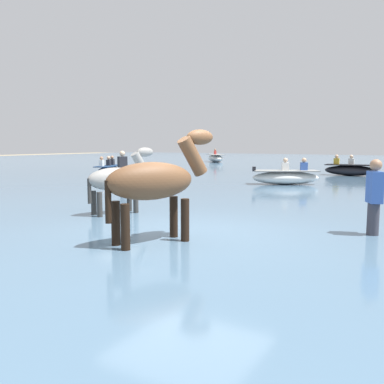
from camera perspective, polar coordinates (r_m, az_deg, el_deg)
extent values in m
plane|color=gray|center=(7.43, -0.28, -8.03)|extent=(120.00, 120.00, 0.00)
cube|color=slate|center=(16.66, 17.80, 0.42)|extent=(90.00, 90.00, 0.32)
ellipsoid|color=gray|center=(9.33, -10.66, 1.81)|extent=(0.87, 1.34, 0.51)
cylinder|color=#31312F|center=(9.75, -8.65, -1.99)|extent=(0.12, 0.12, 0.86)
cylinder|color=#31312F|center=(9.49, -7.77, -2.21)|extent=(0.12, 0.12, 0.86)
cylinder|color=#31312F|center=(9.37, -13.41, -2.45)|extent=(0.12, 0.12, 0.86)
cylinder|color=#31312F|center=(9.09, -12.64, -2.70)|extent=(0.12, 0.12, 0.86)
cylinder|color=gray|center=(9.63, -7.16, 3.91)|extent=(0.36, 0.51, 0.58)
ellipsoid|color=gray|center=(9.68, -6.53, 5.51)|extent=(0.33, 0.47, 0.22)
cylinder|color=#31312F|center=(9.11, -14.01, 0.13)|extent=(0.08, 0.08, 0.54)
ellipsoid|color=brown|center=(6.46, -5.74, 1.52)|extent=(1.11, 1.56, 0.60)
cylinder|color=black|center=(6.99, -2.54, -4.73)|extent=(0.14, 0.14, 1.01)
cylinder|color=black|center=(6.69, -0.97, -5.24)|extent=(0.14, 0.14, 1.01)
cylinder|color=black|center=(6.53, -10.47, -5.65)|extent=(0.14, 0.14, 1.01)
cylinder|color=black|center=(6.21, -9.18, -6.27)|extent=(0.14, 0.14, 1.01)
cylinder|color=brown|center=(6.84, 0.06, 4.98)|extent=(0.45, 0.60, 0.68)
ellipsoid|color=brown|center=(6.92, 1.10, 7.60)|extent=(0.41, 0.55, 0.26)
cylinder|color=black|center=(6.20, -11.52, -1.35)|extent=(0.10, 0.10, 0.64)
ellipsoid|color=silver|center=(35.87, 3.29, 4.68)|extent=(2.93, 3.28, 0.62)
cube|color=gray|center=(35.86, 3.29, 5.20)|extent=(2.81, 3.15, 0.04)
cube|color=red|center=(35.85, 3.22, 5.47)|extent=(0.30, 0.32, 0.30)
sphere|color=#A37556|center=(35.85, 3.22, 5.86)|extent=(0.18, 0.18, 0.18)
ellipsoid|color=#28518E|center=(21.54, -11.40, 2.95)|extent=(1.61, 2.58, 0.42)
cube|color=navy|center=(21.52, -11.42, 3.56)|extent=(1.54, 2.47, 0.04)
cube|color=white|center=(20.91, -12.40, 3.92)|extent=(0.26, 0.31, 0.30)
sphere|color=#A37556|center=(20.91, -12.42, 4.58)|extent=(0.18, 0.18, 0.18)
cube|color=#232328|center=(21.52, -11.46, 4.02)|extent=(0.26, 0.31, 0.30)
sphere|color=tan|center=(21.51, -11.48, 4.65)|extent=(0.18, 0.18, 0.18)
cube|color=#232328|center=(22.19, -10.97, 4.10)|extent=(0.26, 0.31, 0.30)
sphere|color=#A37556|center=(22.18, -10.99, 4.72)|extent=(0.18, 0.18, 0.18)
ellipsoid|color=silver|center=(16.37, 12.82, 1.92)|extent=(2.67, 2.06, 0.51)
cube|color=gray|center=(16.35, 12.84, 2.88)|extent=(2.57, 1.98, 0.04)
cube|color=black|center=(16.14, 8.58, 3.17)|extent=(0.18, 0.20, 0.18)
cube|color=#3356A8|center=(16.58, 15.23, 3.45)|extent=(0.31, 0.28, 0.30)
sphere|color=tan|center=(16.57, 15.25, 4.28)|extent=(0.18, 0.18, 0.18)
cube|color=white|center=(16.43, 12.79, 3.49)|extent=(0.31, 0.28, 0.30)
sphere|color=beige|center=(16.42, 12.81, 4.33)|extent=(0.18, 0.18, 0.18)
ellipsoid|color=black|center=(21.84, 21.08, 2.80)|extent=(2.50, 1.02, 0.50)
cube|color=black|center=(21.82, 21.11, 3.51)|extent=(2.40, 0.98, 0.04)
cube|color=black|center=(21.70, 24.22, 3.54)|extent=(0.13, 0.17, 0.18)
cube|color=gold|center=(21.97, 19.37, 4.04)|extent=(0.27, 0.19, 0.30)
sphere|color=tan|center=(21.96, 19.39, 4.67)|extent=(0.18, 0.18, 0.18)
cube|color=white|center=(21.94, 21.18, 3.96)|extent=(0.27, 0.19, 0.30)
sphere|color=beige|center=(21.93, 21.20, 4.59)|extent=(0.18, 0.18, 0.18)
cylinder|color=#383842|center=(15.55, -9.55, 1.26)|extent=(0.20, 0.20, 0.88)
cube|color=#232328|center=(15.50, -9.60, 3.87)|extent=(0.32, 0.38, 0.54)
sphere|color=beige|center=(15.48, -9.63, 5.28)|extent=(0.20, 0.20, 0.20)
cylinder|color=#383842|center=(7.79, 23.71, -4.59)|extent=(0.20, 0.20, 0.88)
cube|color=#3356A8|center=(7.69, 23.96, 0.61)|extent=(0.32, 0.38, 0.54)
sphere|color=#A37556|center=(7.66, 24.10, 3.43)|extent=(0.20, 0.20, 0.20)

